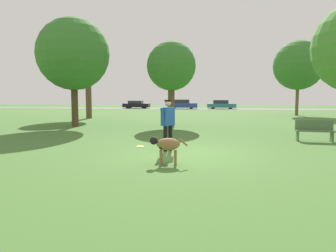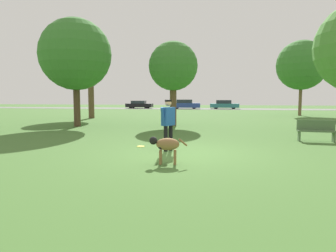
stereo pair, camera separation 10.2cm
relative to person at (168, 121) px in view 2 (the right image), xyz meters
name	(u,v)px [view 2 (the right image)]	position (x,y,z in m)	size (l,w,h in m)	color
ground_plane	(183,153)	(0.51, -0.29, -0.98)	(120.00, 120.00, 0.00)	#426B2D
far_road_strip	(213,109)	(0.51, 36.61, -0.98)	(120.00, 6.00, 0.01)	slate
person	(168,121)	(0.00, 0.00, 0.00)	(0.43, 0.67, 1.65)	black
dog	(166,145)	(0.27, -1.90, -0.49)	(1.00, 0.39, 0.71)	olive
frisbee	(141,146)	(-1.10, 0.64, -0.98)	(0.27, 0.27, 0.02)	yellow
tree_mid_center	(173,67)	(-1.23, 8.75, 2.61)	(2.98, 2.98, 5.12)	brown
tree_far_left	(90,58)	(-9.00, 14.07, 4.00)	(3.45, 3.45, 6.77)	brown
tree_far_right	(302,65)	(9.10, 20.94, 3.77)	(4.65, 4.65, 7.09)	brown
tree_near_left	(75,55)	(-6.77, 7.15, 3.24)	(4.17, 4.17, 6.32)	#4C3826
parked_car_black	(139,105)	(-11.21, 36.94, -0.38)	(4.21, 1.89, 1.22)	black
parked_car_blue	(185,104)	(-3.73, 36.24, -0.30)	(4.56, 1.93, 1.41)	#284293
parked_car_teal	(225,105)	(2.20, 37.00, -0.33)	(4.39, 2.02, 1.33)	teal
park_bench	(316,130)	(5.36, 3.05, -0.53)	(1.43, 0.52, 0.84)	#4C6B42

